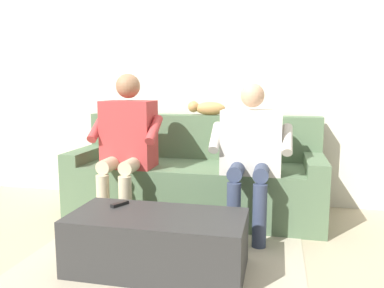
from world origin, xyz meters
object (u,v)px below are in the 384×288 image
(couch, at_px, (196,179))
(cat_on_backrest, at_px, (207,108))
(person_right_seated, at_px, (127,139))
(person_left_seated, at_px, (251,148))
(remote_black, at_px, (120,204))
(coffee_table, at_px, (157,242))

(couch, height_order, cat_on_backrest, cat_on_backrest)
(person_right_seated, height_order, cat_on_backrest, person_right_seated)
(couch, relative_size, person_left_seated, 1.89)
(couch, xyz_separation_m, remote_black, (0.29, 1.01, 0.06))
(cat_on_backrest, bearing_deg, coffee_table, 87.88)
(cat_on_backrest, relative_size, remote_black, 3.82)
(couch, distance_m, cat_on_backrest, 0.66)
(remote_black, bearing_deg, coffee_table, 93.99)
(person_right_seated, xyz_separation_m, cat_on_backrest, (-0.55, -0.60, 0.22))
(couch, height_order, remote_black, couch)
(coffee_table, height_order, remote_black, remote_black)
(couch, relative_size, person_right_seated, 1.77)
(coffee_table, relative_size, person_right_seated, 0.87)
(person_left_seated, bearing_deg, coffee_table, 57.06)
(coffee_table, distance_m, person_left_seated, 1.04)
(coffee_table, distance_m, cat_on_backrest, 1.57)
(person_right_seated, relative_size, remote_black, 9.34)
(remote_black, bearing_deg, person_left_seated, 155.58)
(person_left_seated, relative_size, cat_on_backrest, 2.29)
(person_left_seated, xyz_separation_m, remote_black, (0.79, 0.65, -0.29))
(coffee_table, distance_m, remote_black, 0.37)
(person_right_seated, bearing_deg, cat_on_backrest, -132.47)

